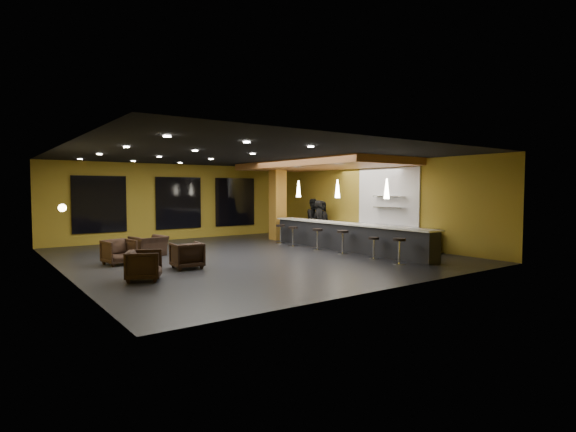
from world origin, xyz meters
TOP-DOWN VIEW (x-y plane):
  - floor at (0.00, 0.00)m, footprint 12.00×13.00m
  - ceiling at (0.00, 0.00)m, footprint 12.00×13.00m
  - wall_back at (0.00, 6.55)m, footprint 12.00×0.10m
  - wall_front at (0.00, -6.55)m, footprint 12.00×0.10m
  - wall_left at (-6.05, 0.00)m, footprint 0.10×13.00m
  - wall_right at (6.05, 0.00)m, footprint 0.10×13.00m
  - wood_soffit at (4.00, 1.00)m, footprint 3.60×8.00m
  - window_left at (-3.50, 6.44)m, footprint 2.20×0.06m
  - window_center at (0.00, 6.44)m, footprint 2.20×0.06m
  - window_right at (3.00, 6.44)m, footprint 2.20×0.06m
  - tile_backsplash at (5.96, -1.00)m, footprint 0.06×3.20m
  - bar_counter at (3.65, -1.00)m, footprint 0.60×8.00m
  - bar_top at (3.65, -1.00)m, footprint 0.78×8.10m
  - prep_counter at (5.65, -0.50)m, footprint 0.70×6.00m
  - prep_top at (5.65, -0.50)m, footprint 0.72×6.00m
  - wall_shelf_lower at (5.82, -1.20)m, footprint 0.30×1.50m
  - wall_shelf_upper at (5.82, -1.20)m, footprint 0.30×1.50m
  - column at (3.65, 3.60)m, footprint 0.60×0.60m
  - wall_sconce at (-5.88, 0.50)m, footprint 0.22×0.22m
  - pendant_0 at (3.65, -3.00)m, footprint 0.20×0.20m
  - pendant_1 at (3.65, -0.50)m, footprint 0.20×0.20m
  - pendant_2 at (3.65, 2.00)m, footprint 0.20×0.20m
  - staff_a at (4.57, 1.68)m, footprint 0.80×0.68m
  - staff_b at (4.92, 2.48)m, footprint 0.93×0.72m
  - staff_c at (5.08, 2.20)m, footprint 0.95×0.67m
  - armchair_a at (-4.46, -2.15)m, footprint 1.12×1.11m
  - armchair_b at (-2.87, -1.17)m, footprint 0.90×0.92m
  - armchair_c at (-4.30, 0.72)m, footprint 0.96×0.98m
  - armchair_d at (-2.96, 1.93)m, footprint 1.25×1.15m
  - bar_stool_0 at (2.78, -4.32)m, footprint 0.41×0.41m
  - bar_stool_1 at (2.94, -3.10)m, footprint 0.37×0.37m
  - bar_stool_2 at (2.89, -1.63)m, footprint 0.43×0.43m
  - bar_stool_3 at (2.85, -0.26)m, footprint 0.41×0.41m
  - bar_stool_4 at (2.71, 1.14)m, footprint 0.41×0.41m
  - bar_stool_5 at (2.87, 2.25)m, footprint 0.41×0.41m

SIDE VIEW (x-z plane):
  - floor at x=0.00m, z-range -0.10..0.00m
  - armchair_d at x=-2.96m, z-range 0.00..0.70m
  - armchair_a at x=-4.46m, z-range 0.00..0.77m
  - armchair_b at x=-2.87m, z-range 0.00..0.78m
  - armchair_c at x=-4.30m, z-range 0.00..0.78m
  - prep_counter at x=5.65m, z-range 0.00..0.86m
  - bar_stool_1 at x=2.94m, z-range 0.10..0.83m
  - bar_counter at x=3.65m, z-range 0.00..1.00m
  - bar_stool_4 at x=2.71m, z-range 0.11..0.92m
  - bar_stool_5 at x=2.87m, z-range 0.11..0.93m
  - bar_stool_0 at x=2.78m, z-range 0.11..0.93m
  - bar_stool_3 at x=2.85m, z-range 0.11..0.93m
  - bar_stool_2 at x=2.89m, z-range 0.12..0.97m
  - prep_top at x=5.65m, z-range 0.87..0.90m
  - staff_c at x=5.08m, z-range 0.00..1.83m
  - staff_a at x=4.57m, z-range 0.00..1.85m
  - staff_b at x=4.92m, z-range 0.00..1.90m
  - bar_top at x=3.65m, z-range 1.00..1.05m
  - wall_shelf_lower at x=5.82m, z-range 1.59..1.61m
  - window_left at x=-3.50m, z-range 0.50..2.90m
  - window_center at x=0.00m, z-range 0.50..2.90m
  - window_right at x=3.00m, z-range 0.50..2.90m
  - wall_back at x=0.00m, z-range 0.00..3.50m
  - wall_front at x=0.00m, z-range 0.00..3.50m
  - wall_left at x=-6.05m, z-range 0.00..3.50m
  - wall_right at x=6.05m, z-range 0.00..3.50m
  - column at x=3.65m, z-range 0.00..3.50m
  - wall_sconce at x=-5.88m, z-range 1.69..1.91m
  - tile_backsplash at x=5.96m, z-range 0.80..3.20m
  - wall_shelf_upper at x=5.82m, z-range 2.03..2.06m
  - pendant_0 at x=3.65m, z-range 2.00..2.70m
  - pendant_1 at x=3.65m, z-range 2.00..2.70m
  - pendant_2 at x=3.65m, z-range 2.00..2.70m
  - wood_soffit at x=4.00m, z-range 3.22..3.50m
  - ceiling at x=0.00m, z-range 3.50..3.60m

